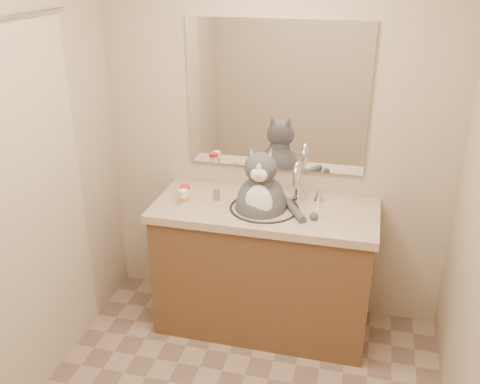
# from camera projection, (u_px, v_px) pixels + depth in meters

# --- Properties ---
(room) EXTENTS (2.22, 2.52, 2.42)m
(room) POSITION_uv_depth(u_px,v_px,m) (219.00, 228.00, 2.19)
(room) COLOR gray
(room) RESTS_ON ground
(vanity) EXTENTS (1.34, 0.59, 1.12)m
(vanity) POSITION_uv_depth(u_px,v_px,m) (264.00, 265.00, 3.35)
(vanity) COLOR brown
(vanity) RESTS_ON ground
(mirror) EXTENTS (1.10, 0.02, 0.90)m
(mirror) POSITION_uv_depth(u_px,v_px,m) (276.00, 97.00, 3.18)
(mirror) COLOR white
(mirror) RESTS_ON room
(shower_curtain) EXTENTS (0.02, 1.30, 1.93)m
(shower_curtain) POSITION_uv_depth(u_px,v_px,m) (17.00, 225.00, 2.58)
(shower_curtain) COLOR #C1B292
(shower_curtain) RESTS_ON ground
(cat) EXTENTS (0.46, 0.36, 0.61)m
(cat) POSITION_uv_depth(u_px,v_px,m) (261.00, 203.00, 3.15)
(cat) COLOR #4C4D52
(cat) RESTS_ON vanity
(pill_bottle_redcap) EXTENTS (0.07, 0.07, 0.10)m
(pill_bottle_redcap) POSITION_uv_depth(u_px,v_px,m) (185.00, 193.00, 3.24)
(pill_bottle_redcap) COLOR white
(pill_bottle_redcap) RESTS_ON vanity
(pill_bottle_orange) EXTENTS (0.06, 0.06, 0.10)m
(pill_bottle_orange) POSITION_uv_depth(u_px,v_px,m) (184.00, 198.00, 3.20)
(pill_bottle_orange) COLOR white
(pill_bottle_orange) RESTS_ON vanity
(grey_canister) EXTENTS (0.05, 0.05, 0.06)m
(grey_canister) POSITION_uv_depth(u_px,v_px,m) (216.00, 195.00, 3.27)
(grey_canister) COLOR gray
(grey_canister) RESTS_ON vanity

